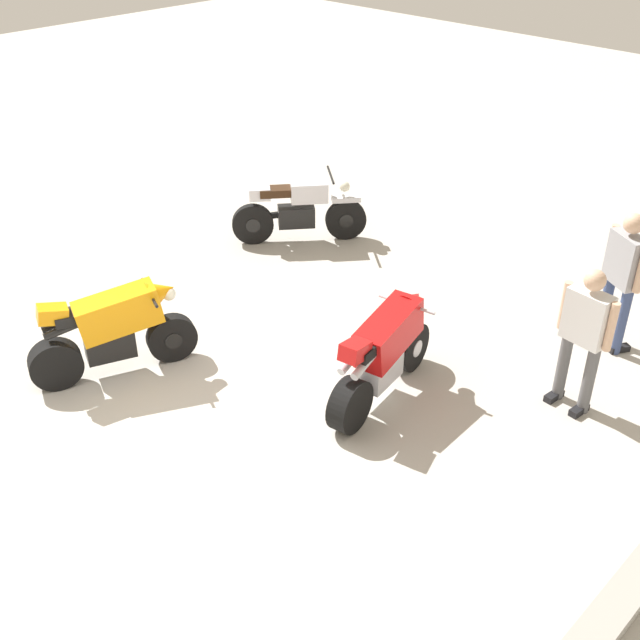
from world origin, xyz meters
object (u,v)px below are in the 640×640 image
object	(u,v)px
motorcycle_silver_cruiser	(299,210)
person_in_white_shirt	(584,331)
motorcycle_orange_sportbike	(113,329)
motorcycle_red_sportbike	(384,352)
person_in_gray_shirt	(623,272)

from	to	relation	value
motorcycle_silver_cruiser	person_in_white_shirt	size ratio (longest dim) A/B	1.00
motorcycle_orange_sportbike	motorcycle_red_sportbike	world-z (taller)	same
motorcycle_orange_sportbike	person_in_white_shirt	xyz separation A→B (m)	(-3.16, 4.14, 0.37)
motorcycle_orange_sportbike	motorcycle_red_sportbike	distance (m)	3.12
motorcycle_orange_sportbike	person_in_white_shirt	bearing A→B (deg)	-31.03
person_in_white_shirt	person_in_gray_shirt	bearing A→B (deg)	-162.89
motorcycle_red_sportbike	person_in_white_shirt	size ratio (longest dim) A/B	1.16
motorcycle_orange_sportbike	motorcycle_red_sportbike	xyz separation A→B (m)	(-1.82, 2.53, 0.00)
motorcycle_orange_sportbike	motorcycle_silver_cruiser	size ratio (longest dim) A/B	1.11
motorcycle_red_sportbike	person_in_white_shirt	xyz separation A→B (m)	(-1.34, 1.61, 0.37)
motorcycle_orange_sportbike	person_in_gray_shirt	world-z (taller)	person_in_gray_shirt
person_in_white_shirt	person_in_gray_shirt	xyz separation A→B (m)	(-1.41, -0.27, 0.06)
motorcycle_silver_cruiser	person_in_gray_shirt	distance (m)	4.94
motorcycle_silver_cruiser	person_in_gray_shirt	size ratio (longest dim) A/B	0.96
person_in_gray_shirt	motorcycle_orange_sportbike	bearing A→B (deg)	169.70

